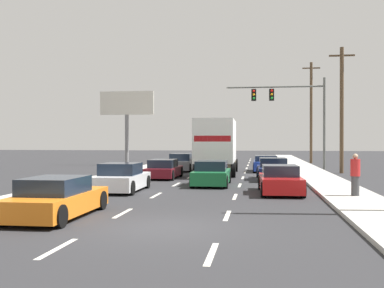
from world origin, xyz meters
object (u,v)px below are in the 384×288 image
at_px(pedestrian_near_corner, 355,175).
at_px(car_red, 280,181).
at_px(traffic_signal_mast, 284,103).
at_px(car_white, 121,178).
at_px(roadside_billboard, 127,111).
at_px(box_truck, 217,144).
at_px(car_blue, 266,164).
at_px(car_green, 212,174).
at_px(car_maroon, 164,170).
at_px(utility_pole_mid, 342,108).
at_px(car_navy, 273,170).
at_px(car_orange, 57,199).
at_px(car_gray, 182,163).
at_px(utility_pole_far, 311,111).

bearing_deg(pedestrian_near_corner, car_red, 149.93).
bearing_deg(traffic_signal_mast, car_white, -114.99).
bearing_deg(traffic_signal_mast, roadside_billboard, 164.90).
relative_size(box_truck, car_blue, 2.06).
bearing_deg(pedestrian_near_corner, car_green, 142.33).
xyz_separation_m(car_maroon, roadside_billboard, (-6.54, 14.49, 4.62)).
relative_size(car_maroon, utility_pole_mid, 0.48).
bearing_deg(car_navy, car_maroon, 178.57).
bearing_deg(car_orange, car_white, 91.20).
xyz_separation_m(car_gray, car_white, (-0.42, -14.88, -0.02)).
height_order(car_maroon, traffic_signal_mast, traffic_signal_mast).
relative_size(utility_pole_far, roadside_billboard, 1.49).
bearing_deg(box_truck, car_blue, 47.31).
height_order(traffic_signal_mast, pedestrian_near_corner, traffic_signal_mast).
distance_m(car_gray, utility_pole_mid, 12.57).
bearing_deg(traffic_signal_mast, car_navy, -96.70).
distance_m(car_white, car_green, 5.17).
height_order(utility_pole_far, pedestrian_near_corner, utility_pole_far).
bearing_deg(car_orange, car_green, 70.98).
distance_m(car_green, traffic_signal_mast, 16.14).
distance_m(car_orange, car_blue, 23.05).
xyz_separation_m(box_truck, utility_pole_mid, (8.77, 2.81, 2.56)).
height_order(traffic_signal_mast, utility_pole_far, utility_pole_far).
relative_size(car_maroon, car_blue, 1.03).
distance_m(car_green, utility_pole_mid, 13.97).
xyz_separation_m(car_gray, roadside_billboard, (-6.48, 7.15, 4.56)).
xyz_separation_m(roadside_billboard, pedestrian_near_corner, (16.26, -23.49, -4.19)).
xyz_separation_m(car_maroon, box_truck, (3.02, 3.47, 1.57)).
height_order(car_navy, utility_pole_mid, utility_pole_mid).
height_order(car_gray, car_white, car_gray).
distance_m(car_navy, roadside_billboard, 20.28).
bearing_deg(utility_pole_far, car_gray, -129.31).
relative_size(car_navy, pedestrian_near_corner, 2.67).
relative_size(car_red, utility_pole_far, 0.42).
bearing_deg(car_green, utility_pole_mid, 51.08).
distance_m(box_truck, traffic_signal_mast, 9.28).
height_order(utility_pole_mid, pedestrian_near_corner, utility_pole_mid).
height_order(car_gray, pedestrian_near_corner, pedestrian_near_corner).
bearing_deg(traffic_signal_mast, car_red, -93.71).
height_order(car_gray, box_truck, box_truck).
distance_m(car_blue, utility_pole_mid, 6.83).
bearing_deg(pedestrian_near_corner, car_white, 171.87).
relative_size(car_white, car_orange, 0.91).
xyz_separation_m(utility_pole_far, pedestrian_near_corner, (-1.55, -30.18, -4.39)).
height_order(car_green, car_blue, car_green).
distance_m(car_maroon, car_navy, 6.71).
bearing_deg(roadside_billboard, car_green, -61.89).
distance_m(car_gray, roadside_billboard, 10.68).
relative_size(car_navy, traffic_signal_mast, 0.56).
distance_m(box_truck, car_red, 11.53).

